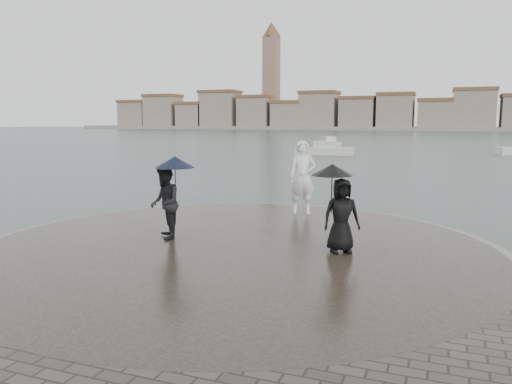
% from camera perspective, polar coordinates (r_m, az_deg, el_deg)
% --- Properties ---
extents(ground, '(400.00, 400.00, 0.00)m').
position_cam_1_polar(ground, '(8.91, -11.52, -13.45)').
color(ground, '#2B3835').
rests_on(ground, ground).
extents(kerb_ring, '(12.50, 12.50, 0.32)m').
position_cam_1_polar(kerb_ring, '(11.80, -2.29, -7.06)').
color(kerb_ring, gray).
rests_on(kerb_ring, ground).
extents(quay_tip, '(11.90, 11.90, 0.36)m').
position_cam_1_polar(quay_tip, '(11.79, -2.29, -6.96)').
color(quay_tip, '#2D261E').
rests_on(quay_tip, ground).
extents(statue, '(0.94, 0.73, 2.29)m').
position_cam_1_polar(statue, '(15.60, 5.33, 1.69)').
color(statue, white).
rests_on(statue, quay_tip).
extents(visitor_left, '(1.28, 1.15, 2.04)m').
position_cam_1_polar(visitor_left, '(12.37, -10.14, -0.27)').
color(visitor_left, black).
rests_on(visitor_left, quay_tip).
extents(visitor_right, '(1.20, 0.99, 1.95)m').
position_cam_1_polar(visitor_right, '(11.14, 9.48, -1.38)').
color(visitor_right, black).
rests_on(visitor_right, quay_tip).
extents(far_skyline, '(260.00, 20.00, 37.00)m').
position_cam_1_polar(far_skyline, '(168.02, 17.64, 8.62)').
color(far_skyline, gray).
rests_on(far_skyline, ground).
extents(boats, '(39.79, 17.72, 1.50)m').
position_cam_1_polar(boats, '(53.01, 22.15, 4.48)').
color(boats, beige).
rests_on(boats, ground).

